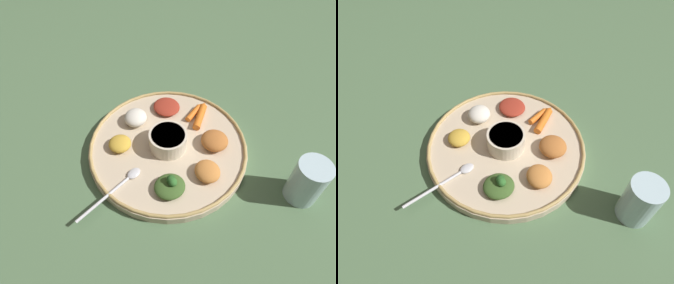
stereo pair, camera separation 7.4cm
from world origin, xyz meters
TOP-DOWN VIEW (x-y plane):
  - ground_plane at (0.00, 0.00)m, footprint 2.40×2.40m
  - platter at (0.00, 0.00)m, footprint 0.39×0.39m
  - platter_rim at (0.00, 0.00)m, footprint 0.38×0.38m
  - center_bowl at (0.00, 0.00)m, footprint 0.09×0.09m
  - spoon at (-0.15, -0.04)m, footprint 0.18×0.06m
  - greens_pile at (-0.06, -0.10)m, footprint 0.08×0.07m
  - carrot_near_spoon at (0.12, 0.03)m, footprint 0.09×0.07m
  - carrot_outer at (0.12, 0.05)m, footprint 0.07×0.04m
  - mound_lentil_yellow at (-0.10, 0.06)m, footprint 0.07×0.07m
  - mound_squash at (0.03, -0.12)m, footprint 0.07×0.07m
  - mound_beet at (0.07, 0.11)m, footprint 0.09×0.09m
  - mound_chickpea at (0.10, -0.06)m, footprint 0.08×0.08m
  - mound_rice_white at (-0.03, 0.11)m, footprint 0.08×0.08m
  - drinking_glass at (0.18, -0.26)m, footprint 0.07×0.07m

SIDE VIEW (x-z plane):
  - ground_plane at x=0.00m, z-range 0.00..0.00m
  - platter at x=0.00m, z-range 0.00..0.02m
  - platter_rim at x=0.00m, z-range 0.02..0.03m
  - spoon at x=-0.15m, z-range 0.02..0.03m
  - carrot_outer at x=0.12m, z-range 0.02..0.04m
  - mound_beet at x=0.07m, z-range 0.02..0.04m
  - carrot_near_spoon at x=0.12m, z-range 0.02..0.04m
  - mound_lentil_yellow at x=-0.10m, z-range 0.02..0.05m
  - greens_pile at x=-0.06m, z-range 0.02..0.06m
  - mound_squash at x=0.03m, z-range 0.02..0.05m
  - mound_chickpea at x=0.10m, z-range 0.02..0.05m
  - mound_rice_white at x=-0.03m, z-range 0.02..0.06m
  - center_bowl at x=0.00m, z-range 0.02..0.07m
  - drinking_glass at x=0.18m, z-range -0.01..0.10m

